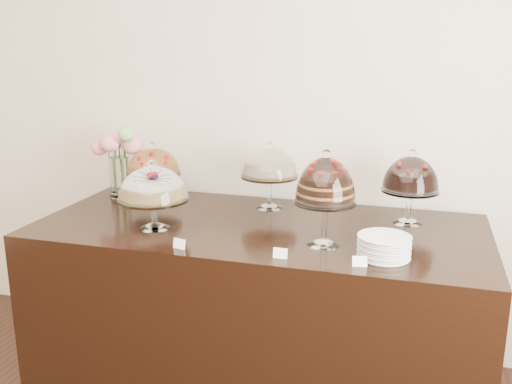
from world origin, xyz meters
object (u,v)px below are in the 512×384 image
(cake_stand_dark_choco, at_px, (411,177))
(cake_stand_fruit_tart, at_px, (153,164))
(cake_stand_cheesecake, at_px, (270,165))
(cake_stand_choco_layer, at_px, (326,185))
(display_counter, at_px, (259,307))
(plate_stack, at_px, (384,247))
(flower_vase, at_px, (119,153))
(cake_stand_sugar_sponge, at_px, (153,187))

(cake_stand_dark_choco, distance_m, cake_stand_fruit_tart, 1.41)
(cake_stand_cheesecake, xyz_separation_m, cake_stand_fruit_tart, (-0.67, -0.02, -0.03))
(cake_stand_choco_layer, relative_size, cake_stand_fruit_tart, 1.29)
(cake_stand_fruit_tart, bearing_deg, display_counter, -21.56)
(display_counter, relative_size, cake_stand_choco_layer, 5.08)
(display_counter, xyz_separation_m, plate_stack, (0.63, -0.28, 0.50))
(cake_stand_choco_layer, distance_m, flower_vase, 1.36)
(cake_stand_choco_layer, relative_size, plate_stack, 2.00)
(cake_stand_fruit_tart, relative_size, flower_vase, 0.78)
(cake_stand_sugar_sponge, bearing_deg, cake_stand_dark_choco, 20.13)
(display_counter, height_order, cake_stand_choco_layer, cake_stand_choco_layer)
(cake_stand_cheesecake, xyz_separation_m, cake_stand_dark_choco, (0.73, -0.06, -0.00))
(cake_stand_dark_choco, bearing_deg, cake_stand_fruit_tart, 178.43)
(cake_stand_sugar_sponge, distance_m, cake_stand_fruit_tart, 0.52)
(cake_stand_dark_choco, xyz_separation_m, flower_vase, (-1.63, 0.04, 0.02))
(display_counter, xyz_separation_m, cake_stand_fruit_tart, (-0.70, 0.28, 0.66))
(cake_stand_cheesecake, relative_size, cake_stand_fruit_tart, 1.09)
(cake_stand_sugar_sponge, relative_size, flower_vase, 0.80)
(cake_stand_choco_layer, distance_m, cake_stand_fruit_tart, 1.16)
(display_counter, bearing_deg, plate_stack, -24.03)
(cake_stand_choco_layer, bearing_deg, cake_stand_dark_choco, 51.02)
(cake_stand_cheesecake, bearing_deg, cake_stand_choco_layer, -52.12)
(cake_stand_sugar_sponge, distance_m, cake_stand_dark_choco, 1.26)
(flower_vase, xyz_separation_m, plate_stack, (1.55, -0.56, -0.21))
(cake_stand_fruit_tart, bearing_deg, cake_stand_sugar_sponge, -63.95)
(cake_stand_sugar_sponge, xyz_separation_m, flower_vase, (-0.45, 0.48, 0.05))
(display_counter, distance_m, cake_stand_dark_choco, 1.01)
(cake_stand_choco_layer, xyz_separation_m, cake_stand_cheesecake, (-0.38, 0.49, -0.04))
(cake_stand_choco_layer, height_order, cake_stand_dark_choco, cake_stand_choco_layer)
(plate_stack, bearing_deg, flower_vase, 160.05)
(cake_stand_sugar_sponge, xyz_separation_m, cake_stand_fruit_tart, (-0.23, 0.47, 0.00))
(cake_stand_fruit_tart, xyz_separation_m, plate_stack, (1.33, -0.56, -0.16))
(cake_stand_cheesecake, distance_m, plate_stack, 0.89)
(cake_stand_sugar_sponge, xyz_separation_m, cake_stand_dark_choco, (1.18, 0.43, 0.03))
(cake_stand_dark_choco, bearing_deg, cake_stand_sugar_sponge, -159.87)
(plate_stack, bearing_deg, display_counter, 155.97)
(cake_stand_sugar_sponge, height_order, cake_stand_dark_choco, cake_stand_dark_choco)
(cake_stand_fruit_tart, height_order, plate_stack, cake_stand_fruit_tart)
(flower_vase, bearing_deg, cake_stand_choco_layer, -20.41)
(cake_stand_sugar_sponge, height_order, flower_vase, flower_vase)
(flower_vase, bearing_deg, display_counter, -17.05)
(cake_stand_cheesecake, distance_m, cake_stand_dark_choco, 0.74)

